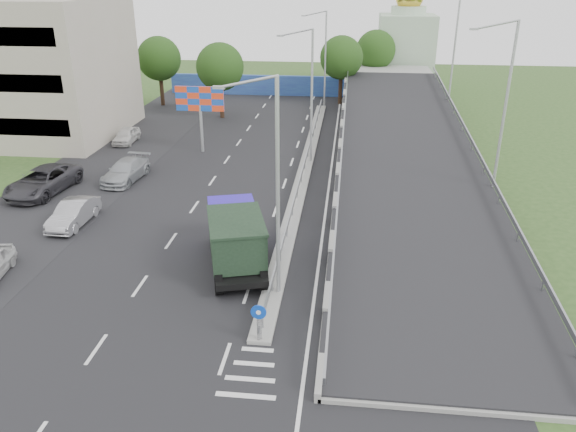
# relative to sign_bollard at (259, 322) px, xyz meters

# --- Properties ---
(ground) EXTENTS (160.00, 160.00, 0.00)m
(ground) POSITION_rel_sign_bollard_xyz_m (0.00, -2.17, -1.03)
(ground) COLOR #2D4C1E
(ground) RESTS_ON ground
(road_surface) EXTENTS (26.00, 90.00, 0.04)m
(road_surface) POSITION_rel_sign_bollard_xyz_m (-3.00, 17.83, -1.03)
(road_surface) COLOR black
(road_surface) RESTS_ON ground
(parking_strip) EXTENTS (8.00, 90.00, 0.05)m
(parking_strip) POSITION_rel_sign_bollard_xyz_m (-16.00, 17.83, -1.03)
(parking_strip) COLOR black
(parking_strip) RESTS_ON ground
(median) EXTENTS (1.00, 44.00, 0.20)m
(median) POSITION_rel_sign_bollard_xyz_m (0.00, 21.83, -0.93)
(median) COLOR gray
(median) RESTS_ON ground
(overpass_ramp) EXTENTS (10.00, 50.00, 3.50)m
(overpass_ramp) POSITION_rel_sign_bollard_xyz_m (7.50, 21.83, 0.72)
(overpass_ramp) COLOR gray
(overpass_ramp) RESTS_ON ground
(median_guardrail) EXTENTS (0.09, 44.00, 0.71)m
(median_guardrail) POSITION_rel_sign_bollard_xyz_m (0.00, 21.83, -0.28)
(median_guardrail) COLOR gray
(median_guardrail) RESTS_ON median
(sign_bollard) EXTENTS (0.64, 0.23, 1.67)m
(sign_bollard) POSITION_rel_sign_bollard_xyz_m (0.00, 0.00, 0.00)
(sign_bollard) COLOR black
(sign_bollard) RESTS_ON median
(lamp_post_near) EXTENTS (2.74, 0.18, 10.08)m
(lamp_post_near) POSITION_rel_sign_bollard_xyz_m (0.11, 3.83, 4.77)
(lamp_post_near) COLOR #B2B5B7
(lamp_post_near) RESTS_ON median
(lamp_post_mid) EXTENTS (2.74, 0.18, 10.08)m
(lamp_post_mid) POSITION_rel_sign_bollard_xyz_m (0.11, 23.83, 4.77)
(lamp_post_mid) COLOR #B2B5B7
(lamp_post_mid) RESTS_ON median
(lamp_post_far) EXTENTS (2.74, 0.18, 10.08)m
(lamp_post_far) POSITION_rel_sign_bollard_xyz_m (0.11, 43.83, 4.77)
(lamp_post_far) COLOR #B2B5B7
(lamp_post_far) RESTS_ON median
(blue_wall) EXTENTS (30.00, 0.50, 2.40)m
(blue_wall) POSITION_rel_sign_bollard_xyz_m (-4.00, 49.83, 0.17)
(blue_wall) COLOR #283893
(blue_wall) RESTS_ON ground
(church) EXTENTS (7.00, 7.00, 13.80)m
(church) POSITION_rel_sign_bollard_xyz_m (10.00, 57.83, 4.28)
(church) COLOR #B2CCAD
(church) RESTS_ON ground
(billboard) EXTENTS (4.00, 0.24, 5.50)m
(billboard) POSITION_rel_sign_bollard_xyz_m (-9.00, 25.83, 3.15)
(billboard) COLOR #B2B5B7
(billboard) RESTS_ON ground
(tree_left_mid) EXTENTS (4.80, 4.80, 7.60)m
(tree_left_mid) POSITION_rel_sign_bollard_xyz_m (-10.00, 37.83, 4.14)
(tree_left_mid) COLOR black
(tree_left_mid) RESTS_ON ground
(tree_median_far) EXTENTS (4.80, 4.80, 7.60)m
(tree_median_far) POSITION_rel_sign_bollard_xyz_m (2.00, 45.83, 4.14)
(tree_median_far) COLOR black
(tree_median_far) RESTS_ON ground
(tree_left_far) EXTENTS (4.80, 4.80, 7.60)m
(tree_left_far) POSITION_rel_sign_bollard_xyz_m (-18.00, 42.83, 4.14)
(tree_left_far) COLOR black
(tree_left_far) RESTS_ON ground
(tree_ramp_far) EXTENTS (4.80, 4.80, 7.60)m
(tree_ramp_far) POSITION_rel_sign_bollard_xyz_m (6.00, 52.83, 4.14)
(tree_ramp_far) COLOR black
(tree_ramp_far) RESTS_ON ground
(dump_truck) EXTENTS (4.27, 7.20, 2.99)m
(dump_truck) POSITION_rel_sign_bollard_xyz_m (-2.26, 6.49, 0.62)
(dump_truck) COLOR black
(dump_truck) RESTS_ON ground
(parked_car_b) EXTENTS (1.66, 4.44, 1.45)m
(parked_car_b) POSITION_rel_sign_bollard_xyz_m (-12.96, 10.42, -0.31)
(parked_car_b) COLOR #96959A
(parked_car_b) RESTS_ON ground
(parked_car_c) EXTENTS (3.50, 6.43, 1.71)m
(parked_car_c) POSITION_rel_sign_bollard_xyz_m (-17.47, 15.24, -0.18)
(parked_car_c) COLOR #313035
(parked_car_c) RESTS_ON ground
(parked_car_d) EXTENTS (2.53, 5.26, 1.48)m
(parked_car_d) POSITION_rel_sign_bollard_xyz_m (-12.77, 18.28, -0.29)
(parked_car_d) COLOR #9CA0A5
(parked_car_d) RESTS_ON ground
(parked_car_e) EXTENTS (1.71, 3.99, 1.34)m
(parked_car_e) POSITION_rel_sign_bollard_xyz_m (-16.42, 27.74, -0.36)
(parked_car_e) COLOR silver
(parked_car_e) RESTS_ON ground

